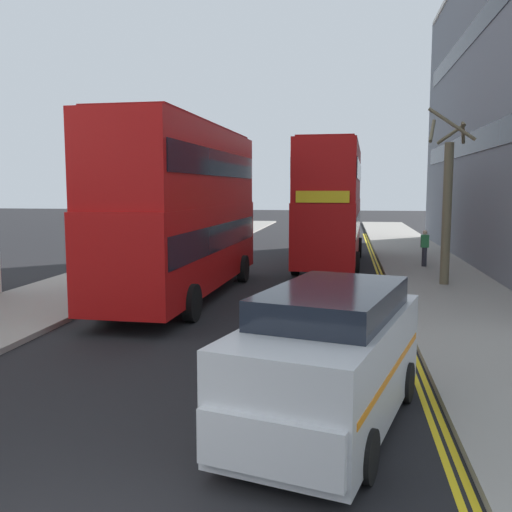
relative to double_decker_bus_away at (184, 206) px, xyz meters
name	(u,v)px	position (x,y,z in m)	size (l,w,h in m)	color
sidewalk_right	(452,292)	(8.88, 1.90, -2.96)	(4.00, 80.00, 0.14)	gray
sidewalk_left	(94,282)	(-4.12, 1.90, -2.96)	(4.00, 80.00, 0.14)	gray
kerb_line_outer	(394,304)	(6.78, -0.10, -3.03)	(0.10, 56.00, 0.01)	yellow
kerb_line_inner	(389,304)	(6.62, -0.10, -3.03)	(0.10, 56.00, 0.01)	yellow
double_decker_bus_away	(184,206)	(0.00, 0.00, 0.00)	(3.02, 10.87, 5.64)	#B20F0F
double_decker_bus_oncoming	(331,201)	(4.55, 8.75, 0.00)	(3.08, 10.89, 5.64)	#B20F0F
taxi_minivan	(328,359)	(5.02, -9.72, -1.96)	(3.04, 5.13, 2.12)	silver
pedestrian_far	(425,247)	(8.73, 7.96, -2.04)	(0.34, 0.22, 1.62)	#2D2D38
street_tree_near	(447,203)	(8.81, 3.18, 0.04)	(1.62, 1.68, 6.23)	#6B6047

